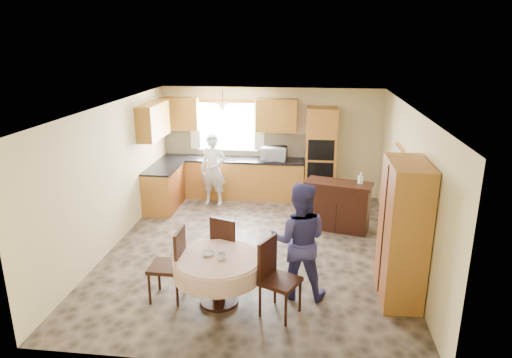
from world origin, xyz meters
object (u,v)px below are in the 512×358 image
Objects in this scene: chair_back at (227,244)px; person_dining at (299,241)px; oven_tower at (321,155)px; person_sink at (213,170)px; chair_left at (172,261)px; chair_right at (275,273)px; dining_table at (218,267)px; cupboard at (403,232)px; sideboard at (338,207)px.

person_dining is (1.10, -0.35, 0.28)m from chair_back.
oven_tower is 1.34× the size of person_sink.
chair_right is at bearing 83.96° from chair_left.
oven_tower reaches higher than chair_back.
oven_tower is at bearing 17.90° from chair_right.
dining_table is 0.66m from chair_left.
cupboard is (1.07, -3.95, -0.06)m from oven_tower.
person_sink is (-3.40, 3.43, -0.21)m from cupboard.
person_sink is (-0.23, 3.88, 0.20)m from chair_left.
person_dining is at bearing -90.47° from sideboard.
sideboard is 2.89m from person_sink.
dining_table is 1.18m from person_dining.
cupboard is at bearing -57.54° from sideboard.
cupboard is 1.62× the size of dining_table.
person_dining is at bearing 100.99° from chair_left.
sideboard is at bearing -104.08° from person_dining.
oven_tower reaches higher than person_dining.
chair_back is 1.16m from chair_right.
oven_tower is 1.75m from sideboard.
oven_tower is at bearing 17.47° from person_sink.
cupboard is at bearing -44.25° from chair_right.
person_dining is at bearing -94.91° from oven_tower.
chair_back is at bearing 90.68° from dining_table.
cupboard is 3.22m from chair_left.
chair_left reaches higher than chair_back.
oven_tower reaches higher than cupboard.
chair_back is 0.64× the size of person_sink.
chair_right reaches higher than chair_back.
chair_left is 1.79m from person_dining.
cupboard is at bearing -40.31° from person_sink.
person_sink reaches higher than sideboard.
cupboard is at bearing -74.83° from oven_tower.
oven_tower is 4.09m from cupboard.
chair_right reaches higher than sideboard.
cupboard reaches higher than chair_back.
chair_left is (-2.09, -4.39, -0.47)m from oven_tower.
dining_table is at bearing 105.77° from chair_right.
cupboard is 1.88× the size of chair_left.
oven_tower is 4.68m from dining_table.
person_sink is 4.07m from person_dining.
chair_right is at bearing 154.20° from chair_back.
chair_left is (-2.42, -2.79, 0.14)m from sideboard.
oven_tower is 4.63m from chair_right.
chair_back is 3.34m from person_sink.
chair_back is 0.97× the size of chair_right.
chair_right is at bearing -10.19° from dining_table.
dining_table is 0.81m from chair_right.
chair_left is at bearing -81.59° from person_sink.
dining_table is 0.73× the size of person_dining.
person_sink is (-2.33, -0.52, -0.27)m from oven_tower.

